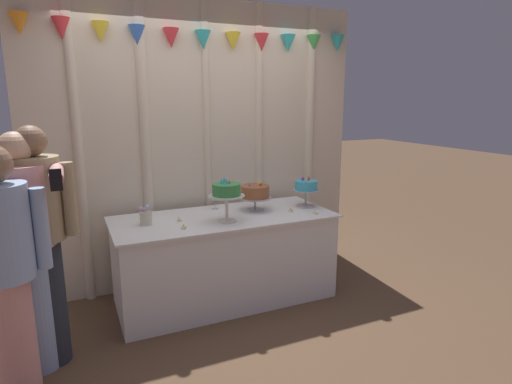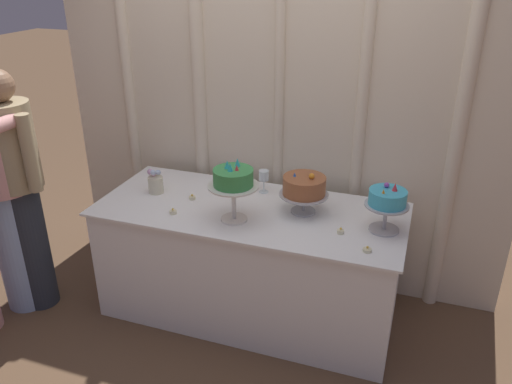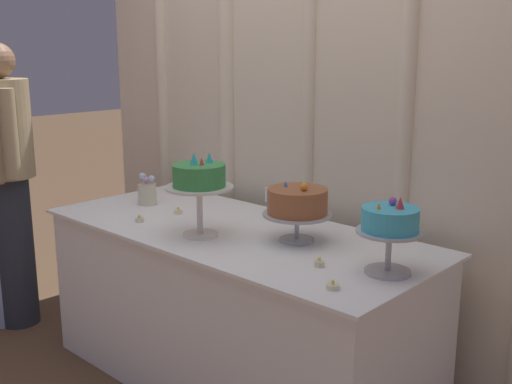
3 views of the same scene
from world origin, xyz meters
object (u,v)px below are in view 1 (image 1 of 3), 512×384
tealight_near_left (179,220)px  tealight_near_right (291,211)px  flower_vase (146,217)px  cake_display_leftmost (226,192)px  tealight_far_left (184,228)px  guest_man_pink_jacket (41,238)px  guest_girl_blue_dress (27,246)px  cake_display_center (255,193)px  guest_man_dark_suit (5,268)px  cake_display_rightmost (306,187)px  wine_glass (215,197)px  cake_table (225,258)px  tealight_far_right (315,213)px

tealight_near_left → tealight_near_right: bearing=-7.5°
flower_vase → cake_display_leftmost: bearing=-16.7°
flower_vase → tealight_far_left: flower_vase is taller
guest_man_pink_jacket → tealight_near_right: bearing=7.6°
tealight_near_right → guest_girl_blue_dress: bearing=-171.5°
tealight_near_right → guest_man_pink_jacket: bearing=-172.4°
cake_display_center → tealight_near_left: (-0.74, -0.06, -0.16)m
flower_vase → guest_man_dark_suit: (-0.93, -0.78, 0.00)m
guest_man_pink_jacket → guest_girl_blue_dress: size_ratio=1.02×
cake_display_leftmost → guest_girl_blue_dress: bearing=-169.6°
cake_display_center → tealight_near_left: cake_display_center is taller
flower_vase → cake_display_rightmost: bearing=-1.0°
wine_glass → cake_display_leftmost: bearing=-95.9°
tealight_far_left → guest_girl_blue_dress: (-1.09, -0.22, 0.08)m
flower_vase → guest_girl_blue_dress: 0.96m
cake_display_center → tealight_near_left: bearing=-175.3°
guest_man_dark_suit → cake_display_center: bearing=22.9°
guest_man_dark_suit → flower_vase: bearing=39.8°
cake_table → guest_man_dark_suit: (-1.61, -0.76, 0.47)m
tealight_far_left → tealight_near_right: 1.03m
wine_glass → guest_man_dark_suit: size_ratio=0.10×
tealight_near_right → tealight_far_right: 0.23m
cake_display_center → wine_glass: bearing=148.5°
tealight_near_right → guest_man_dark_suit: (-2.22, -0.63, 0.06)m
guest_man_dark_suit → cake_table: bearing=25.2°
cake_display_center → guest_man_pink_jacket: size_ratio=0.18×
wine_glass → tealight_near_left: wine_glass is taller
cake_display_rightmost → tealight_far_left: size_ratio=6.78×
tealight_near_right → cake_table: bearing=167.9°
tealight_near_left → guest_man_dark_suit: size_ratio=0.03×
cake_display_rightmost → tealight_far_right: bearing=-102.2°
guest_man_pink_jacket → cake_display_leftmost: bearing=9.2°
cake_display_leftmost → wine_glass: 0.46m
cake_table → guest_girl_blue_dress: guest_girl_blue_dress is taller
cake_display_leftmost → cake_display_rightmost: 0.89m
cake_display_rightmost → tealight_near_left: bearing=179.5°
tealight_far_right → guest_man_pink_jacket: 2.22m
cake_display_leftmost → wine_glass: cake_display_leftmost is taller
guest_man_pink_jacket → guest_girl_blue_dress: bearing=-152.6°
cake_display_rightmost → tealight_far_left: 1.29m
cake_table → tealight_near_right: bearing=-12.1°
flower_vase → tealight_near_right: bearing=-6.6°
cake_display_center → flower_vase: cake_display_center is taller
cake_table → guest_man_pink_jacket: (-1.43, -0.40, 0.52)m
tealight_far_left → tealight_far_right: tealight_far_left is taller
cake_table → cake_display_leftmost: (-0.04, -0.17, 0.65)m
guest_girl_blue_dress → wine_glass: bearing=24.9°
wine_glass → tealight_near_right: 0.72m
cake_display_rightmost → cake_display_leftmost: bearing=-169.3°
cake_display_leftmost → tealight_near_right: size_ratio=9.40×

